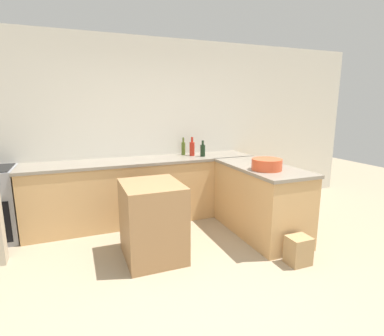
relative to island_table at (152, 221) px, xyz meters
name	(u,v)px	position (x,y,z in m)	size (l,w,h in m)	color
ground_plane	(203,305)	(0.19, -1.00, -0.43)	(14.00, 14.00, 0.00)	tan
wall_back	(138,129)	(0.19, 1.51, 0.92)	(8.00, 0.06, 2.70)	silver
counter_back	(145,190)	(0.19, 1.16, 0.03)	(3.33, 0.68, 0.93)	tan
counter_peninsula	(260,200)	(1.51, 0.12, 0.03)	(0.69, 1.45, 0.93)	tan
island_table	(152,221)	(0.00, 0.00, 0.00)	(0.63, 0.74, 0.87)	#997047
mixing_bowl	(267,164)	(1.42, -0.11, 0.56)	(0.37, 0.37, 0.14)	#DB512D
olive_oil_bottle	(183,148)	(0.85, 1.32, 0.60)	(0.06, 0.06, 0.28)	#475B1E
wine_bottle_dark	(203,150)	(1.08, 1.07, 0.59)	(0.08, 0.08, 0.25)	black
hot_sauce_bottle	(192,148)	(0.95, 1.20, 0.61)	(0.08, 0.08, 0.29)	red
paper_bag	(298,250)	(1.43, -0.74, -0.28)	(0.25, 0.21, 0.31)	#A88456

